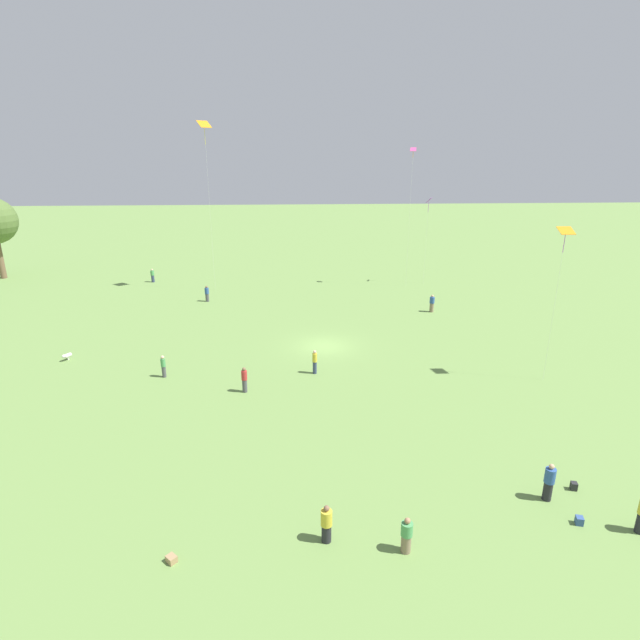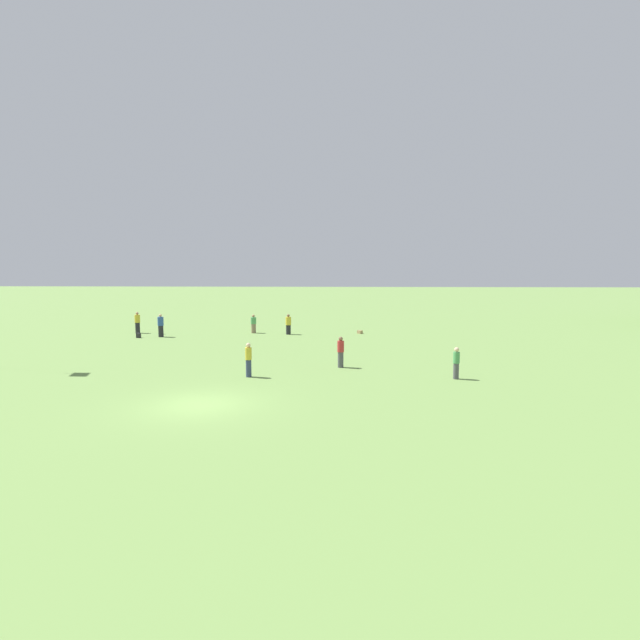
% 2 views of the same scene
% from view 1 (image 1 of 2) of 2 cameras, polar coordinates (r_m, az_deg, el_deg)
% --- Properties ---
extents(ground_plane, '(240.00, 240.00, 0.00)m').
position_cam_1_polar(ground_plane, '(40.71, 0.51, -3.00)').
color(ground_plane, '#6B8E47').
extents(person_0, '(0.64, 0.64, 1.59)m').
position_cam_1_polar(person_0, '(21.44, 9.86, -23.10)').
color(person_0, '#847056').
rests_on(person_0, ground_plane).
extents(person_2, '(0.43, 0.43, 1.62)m').
position_cam_1_polar(person_2, '(36.59, -17.47, -5.06)').
color(person_2, '#4C4C51').
rests_on(person_2, ground_plane).
extents(person_3, '(0.60, 0.60, 1.70)m').
position_cam_1_polar(person_3, '(54.10, -12.80, 2.94)').
color(person_3, '#4C4C51').
rests_on(person_3, ground_plane).
extents(person_4, '(0.52, 0.52, 1.86)m').
position_cam_1_polar(person_4, '(25.65, 24.70, -16.50)').
color(person_4, '#232328').
rests_on(person_4, ground_plane).
extents(person_5, '(0.46, 0.46, 1.77)m').
position_cam_1_polar(person_5, '(35.45, -0.61, -4.79)').
color(person_5, '#333D5B').
rests_on(person_5, ground_plane).
extents(person_6, '(0.53, 0.53, 1.75)m').
position_cam_1_polar(person_6, '(33.17, -8.63, -6.77)').
color(person_6, '#4C4C51').
rests_on(person_6, ground_plane).
extents(person_7, '(0.62, 0.62, 1.70)m').
position_cam_1_polar(person_7, '(21.55, 0.75, -22.29)').
color(person_7, '#232328').
rests_on(person_7, ground_plane).
extents(person_8, '(0.65, 0.65, 1.75)m').
position_cam_1_polar(person_8, '(50.44, 12.67, 1.84)').
color(person_8, '#847056').
rests_on(person_8, ground_plane).
extents(person_9, '(0.57, 0.57, 1.65)m').
position_cam_1_polar(person_9, '(64.24, -18.59, 4.83)').
color(person_9, '#333D5B').
rests_on(person_9, ground_plane).
extents(kite_0, '(1.60, 1.64, 18.20)m').
position_cam_1_polar(kite_0, '(57.00, -13.07, 20.38)').
color(kite_0, orange).
rests_on(kite_0, ground_plane).
extents(kite_1, '(0.98, 0.90, 10.10)m').
position_cam_1_polar(kite_1, '(60.28, 12.31, 12.80)').
color(kite_1, purple).
rests_on(kite_1, ground_plane).
extents(kite_3, '(0.88, 0.96, 10.52)m').
position_cam_1_polar(kite_3, '(35.47, 26.22, 8.56)').
color(kite_3, orange).
rests_on(kite_3, ground_plane).
extents(kite_4, '(0.69, 0.77, 15.56)m').
position_cam_1_polar(kite_4, '(58.21, 10.53, 17.30)').
color(kite_4, '#E54C99').
rests_on(kite_4, ground_plane).
extents(dog_0, '(0.72, 0.57, 0.55)m').
position_cam_1_polar(dog_0, '(42.42, -26.98, -3.68)').
color(dog_0, silver).
rests_on(dog_0, ground_plane).
extents(picnic_bag_0, '(0.38, 0.36, 0.35)m').
position_cam_1_polar(picnic_bag_0, '(25.22, 27.52, -19.66)').
color(picnic_bag_0, '#33518C').
rests_on(picnic_bag_0, ground_plane).
extents(picnic_bag_1, '(0.35, 0.34, 0.38)m').
position_cam_1_polar(picnic_bag_1, '(27.20, 27.01, -16.55)').
color(picnic_bag_1, '#262628').
rests_on(picnic_bag_1, ground_plane).
extents(picnic_bag_2, '(0.50, 0.50, 0.27)m').
position_cam_1_polar(picnic_bag_2, '(21.96, -16.61, -24.71)').
color(picnic_bag_2, '#A58459').
rests_on(picnic_bag_2, ground_plane).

